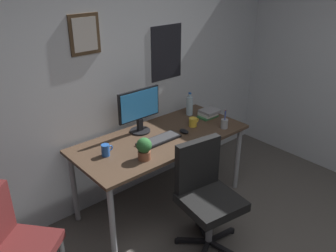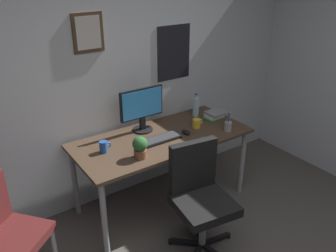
{
  "view_description": "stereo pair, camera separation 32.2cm",
  "coord_description": "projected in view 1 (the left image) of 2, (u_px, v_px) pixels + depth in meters",
  "views": [
    {
      "loc": [
        -1.74,
        -0.62,
        2.27
      ],
      "look_at": [
        0.18,
        1.58,
        0.91
      ],
      "focal_mm": 37.71,
      "sensor_mm": 36.0,
      "label": 1
    },
    {
      "loc": [
        -1.48,
        -0.82,
        2.27
      ],
      "look_at": [
        0.18,
        1.58,
        0.91
      ],
      "focal_mm": 37.71,
      "sensor_mm": 36.0,
      "label": 2
    }
  ],
  "objects": [
    {
      "name": "water_bottle",
      "position": [
        190.0,
        105.0,
        3.8
      ],
      "size": [
        0.07,
        0.07,
        0.25
      ],
      "color": "silver",
      "rests_on": "desk"
    },
    {
      "name": "potted_plant",
      "position": [
        144.0,
        148.0,
        2.94
      ],
      "size": [
        0.13,
        0.13,
        0.19
      ],
      "color": "brown",
      "rests_on": "desk"
    },
    {
      "name": "wall_back",
      "position": [
        115.0,
        75.0,
        3.34
      ],
      "size": [
        4.4,
        0.1,
        2.6
      ],
      "color": "silver",
      "rests_on": "ground_plane"
    },
    {
      "name": "coffee_mug_near",
      "position": [
        106.0,
        150.0,
        3.01
      ],
      "size": [
        0.11,
        0.07,
        0.1
      ],
      "color": "#2659B2",
      "rests_on": "desk"
    },
    {
      "name": "keyboard",
      "position": [
        159.0,
        140.0,
        3.27
      ],
      "size": [
        0.43,
        0.15,
        0.03
      ],
      "color": "black",
      "rests_on": "desk"
    },
    {
      "name": "monitor",
      "position": [
        139.0,
        109.0,
        3.36
      ],
      "size": [
        0.46,
        0.2,
        0.43
      ],
      "color": "black",
      "rests_on": "desk"
    },
    {
      "name": "coffee_mug_far",
      "position": [
        193.0,
        122.0,
        3.56
      ],
      "size": [
        0.12,
        0.08,
        0.09
      ],
      "color": "yellow",
      "rests_on": "desk"
    },
    {
      "name": "side_chair",
      "position": [
        14.0,
        242.0,
        2.45
      ],
      "size": [
        0.59,
        0.59,
        0.88
      ],
      "color": "#591E1E",
      "rests_on": "ground_plane"
    },
    {
      "name": "office_chair",
      "position": [
        205.0,
        191.0,
        2.96
      ],
      "size": [
        0.57,
        0.57,
        0.95
      ],
      "color": "black",
      "rests_on": "ground_plane"
    },
    {
      "name": "desk",
      "position": [
        161.0,
        144.0,
        3.39
      ],
      "size": [
        1.7,
        0.77,
        0.76
      ],
      "color": "#4C3828",
      "rests_on": "ground_plane"
    },
    {
      "name": "pen_cup",
      "position": [
        224.0,
        123.0,
        3.51
      ],
      "size": [
        0.07,
        0.07,
        0.2
      ],
      "color": "#9EA0A5",
      "rests_on": "desk"
    },
    {
      "name": "book_stack_left",
      "position": [
        209.0,
        113.0,
        3.76
      ],
      "size": [
        0.21,
        0.17,
        0.08
      ],
      "color": "#33723F",
      "rests_on": "desk"
    },
    {
      "name": "computer_mouse",
      "position": [
        184.0,
        131.0,
        3.43
      ],
      "size": [
        0.06,
        0.11,
        0.04
      ],
      "color": "black",
      "rests_on": "desk"
    }
  ]
}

